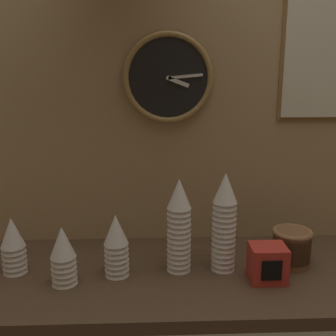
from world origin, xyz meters
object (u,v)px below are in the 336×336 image
at_px(bowl_stack_right, 292,247).
at_px(cup_stack_center_right, 224,222).
at_px(cup_stack_center, 179,226).
at_px(wall_clock, 168,78).
at_px(cup_stack_center_left, 116,245).
at_px(napkin_dispenser, 267,263).
at_px(cup_stack_far_left, 13,245).
at_px(cup_stack_left, 63,256).

bearing_deg(bowl_stack_right, cup_stack_center_right, -175.60).
bearing_deg(bowl_stack_right, cup_stack_center, -176.85).
xyz_separation_m(cup_stack_center, wall_clock, (-0.02, 0.24, 0.44)).
distance_m(cup_stack_center_left, napkin_dispenser, 0.47).
distance_m(cup_stack_center_left, cup_stack_far_left, 0.33).
bearing_deg(cup_stack_center_right, cup_stack_center_left, -175.68).
height_order(cup_stack_left, cup_stack_far_left, same).
distance_m(wall_clock, napkin_dispenser, 0.69).
distance_m(cup_stack_left, cup_stack_center_right, 0.50).
bearing_deg(wall_clock, cup_stack_center_left, -123.32).
xyz_separation_m(cup_stack_left, bowl_stack_right, (0.72, 0.09, -0.03)).
distance_m(cup_stack_left, napkin_dispenser, 0.61).
height_order(wall_clock, napkin_dispenser, wall_clock).
relative_size(cup_stack_center, napkin_dispenser, 2.72).
bearing_deg(wall_clock, cup_stack_center, -84.18).
height_order(cup_stack_center_left, wall_clock, wall_clock).
distance_m(cup_stack_far_left, cup_stack_center_right, 0.67).
bearing_deg(napkin_dispenser, wall_clock, 132.87).
xyz_separation_m(cup_stack_center_left, wall_clock, (0.17, 0.26, 0.50)).
distance_m(cup_stack_center, wall_clock, 0.50).
bearing_deg(wall_clock, cup_stack_far_left, -155.19).
bearing_deg(wall_clock, bowl_stack_right, -28.88).
xyz_separation_m(cup_stack_center, cup_stack_far_left, (-0.52, 0.01, -0.06)).
distance_m(cup_stack_center, napkin_dispenser, 0.29).
bearing_deg(cup_stack_left, cup_stack_far_left, 155.22).
height_order(cup_stack_left, bowl_stack_right, cup_stack_left).
relative_size(cup_stack_center_left, cup_stack_far_left, 1.10).
distance_m(cup_stack_center, cup_stack_center_right, 0.14).
distance_m(cup_stack_center_left, wall_clock, 0.59).
distance_m(cup_stack_left, cup_stack_far_left, 0.19).
bearing_deg(napkin_dispenser, cup_stack_far_left, 174.00).
relative_size(cup_stack_center_left, wall_clock, 0.65).
distance_m(cup_stack_far_left, wall_clock, 0.74).
bearing_deg(bowl_stack_right, napkin_dispenser, -137.95).
relative_size(cup_stack_center_left, cup_stack_left, 1.10).
relative_size(cup_stack_center_left, bowl_stack_right, 1.55).
distance_m(cup_stack_center_left, cup_stack_left, 0.16).
relative_size(cup_stack_left, cup_stack_center_right, 0.57).
relative_size(wall_clock, napkin_dispenser, 2.77).
distance_m(bowl_stack_right, wall_clock, 0.70).
relative_size(cup_stack_far_left, wall_clock, 0.59).
distance_m(cup_stack_left, wall_clock, 0.67).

